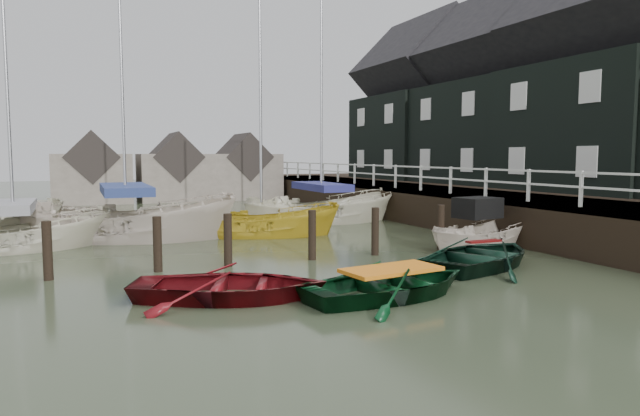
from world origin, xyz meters
name	(u,v)px	position (x,y,z in m)	size (l,w,h in m)	color
ground	(313,286)	(0.00, 0.00, 0.00)	(120.00, 120.00, 0.00)	#2F3823
pier	(424,205)	(9.48, 10.00, 0.71)	(3.04, 32.00, 2.70)	black
land_strip	(519,215)	(15.00, 10.00, 0.00)	(14.00, 38.00, 1.50)	black
quay_houses	(544,95)	(14.99, 8.66, 5.68)	(6.52, 28.14, 10.01)	black
mooring_pilings	(231,247)	(-1.11, 3.00, 0.50)	(13.72, 0.22, 1.80)	black
far_sheds	(172,172)	(0.83, 26.00, 1.86)	(14.00, 4.08, 4.39)	#665B51
rowboat_red	(230,299)	(-2.00, -0.40, 0.00)	(2.83, 3.97, 0.82)	#5A0C11
rowboat_green	(391,297)	(1.13, -1.51, 0.00)	(2.83, 3.96, 0.82)	black
rowboat_dkgreen	(483,266)	(4.99, 0.33, 0.00)	(3.01, 4.21, 0.87)	black
motorboat	(480,245)	(6.80, 2.71, 0.11)	(4.13, 2.09, 2.36)	beige
sailboat_a	(15,248)	(-6.65, 8.08, 0.06)	(6.03, 2.93, 9.84)	beige
sailboat_b	(127,238)	(-3.29, 9.13, 0.06)	(8.18, 5.47, 11.72)	beige
sailboat_c	(262,235)	(1.33, 8.21, 0.02)	(6.09, 3.96, 10.62)	gold
sailboat_d	(321,221)	(4.92, 11.05, 0.06)	(7.00, 3.07, 11.13)	beige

